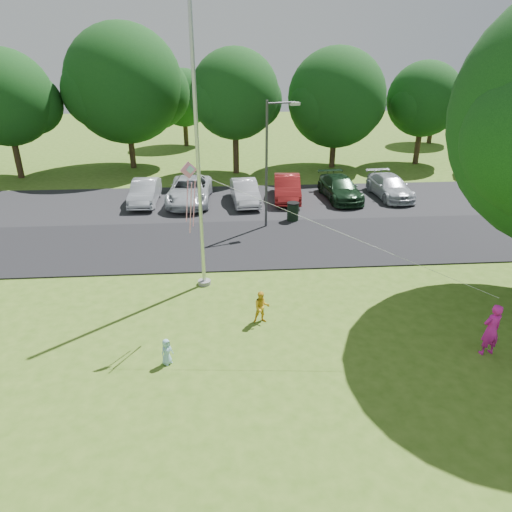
{
  "coord_description": "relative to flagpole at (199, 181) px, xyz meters",
  "views": [
    {
      "loc": [
        -2.68,
        -11.07,
        8.42
      ],
      "look_at": [
        -1.53,
        4.0,
        1.6
      ],
      "focal_mm": 32.0,
      "sensor_mm": 36.0,
      "label": 1
    }
  ],
  "objects": [
    {
      "name": "ground",
      "position": [
        3.5,
        -5.0,
        -4.17
      ],
      "size": [
        120.0,
        120.0,
        0.0
      ],
      "primitive_type": "plane",
      "color": "#42661B",
      "rests_on": "ground"
    },
    {
      "name": "flagpole",
      "position": [
        0.0,
        0.0,
        0.0
      ],
      "size": [
        0.5,
        0.5,
        10.0
      ],
      "color": "#B7BABF",
      "rests_on": "ground"
    },
    {
      "name": "child_yellow",
      "position": [
        2.01,
        -2.91,
        -3.59
      ],
      "size": [
        0.6,
        0.49,
        1.14
      ],
      "primitive_type": "imported",
      "rotation": [
        0.0,
        0.0,
        0.1
      ],
      "color": "gold",
      "rests_on": "ground"
    },
    {
      "name": "woman",
      "position": [
        8.67,
        -5.19,
        -3.32
      ],
      "size": [
        0.68,
        0.51,
        1.7
      ],
      "primitive_type": "imported",
      "rotation": [
        0.0,
        0.0,
        3.32
      ],
      "color": "#DE1DA8",
      "rests_on": "ground"
    },
    {
      "name": "park_road",
      "position": [
        3.5,
        4.0,
        -4.14
      ],
      "size": [
        60.0,
        6.0,
        0.06
      ],
      "primitive_type": "cube",
      "color": "black",
      "rests_on": "ground"
    },
    {
      "name": "parking_strip",
      "position": [
        3.5,
        10.5,
        -4.14
      ],
      "size": [
        42.0,
        7.0,
        0.06
      ],
      "primitive_type": "cube",
      "color": "black",
      "rests_on": "ground"
    },
    {
      "name": "tree_row",
      "position": [
        5.09,
        19.23,
        1.55
      ],
      "size": [
        64.35,
        11.94,
        10.88
      ],
      "color": "#332316",
      "rests_on": "ground"
    },
    {
      "name": "trash_can",
      "position": [
        4.56,
        6.97,
        -3.64
      ],
      "size": [
        0.66,
        0.66,
        1.04
      ],
      "rotation": [
        0.0,
        0.0,
        -0.09
      ],
      "color": "black",
      "rests_on": "ground"
    },
    {
      "name": "horizon_trees",
      "position": [
        7.56,
        28.88,
        0.14
      ],
      "size": [
        77.46,
        7.2,
        7.02
      ],
      "color": "#332316",
      "rests_on": "ground"
    },
    {
      "name": "kite",
      "position": [
        0.26,
        -2.89,
        0.49
      ],
      "size": [
        9.07,
        2.66,
        3.57
      ],
      "rotation": [
        0.0,
        0.0,
        0.36
      ],
      "color": "pink",
      "rests_on": "ground"
    },
    {
      "name": "parked_cars",
      "position": [
        3.39,
        10.61,
        -3.41
      ],
      "size": [
        16.81,
        5.41,
        1.47
      ],
      "color": "#B2B7BF",
      "rests_on": "ground"
    },
    {
      "name": "child_blue",
      "position": [
        -0.95,
        -4.95,
        -3.75
      ],
      "size": [
        0.46,
        0.48,
        0.83
      ],
      "primitive_type": "imported",
      "rotation": [
        0.0,
        0.0,
        0.85
      ],
      "color": "#90C5DC",
      "rests_on": "ground"
    },
    {
      "name": "street_lamp",
      "position": [
        3.27,
        6.26,
        -0.37
      ],
      "size": [
        1.72,
        0.73,
        6.32
      ],
      "rotation": [
        0.0,
        0.0,
        0.33
      ],
      "color": "#3F3F44",
      "rests_on": "ground"
    }
  ]
}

